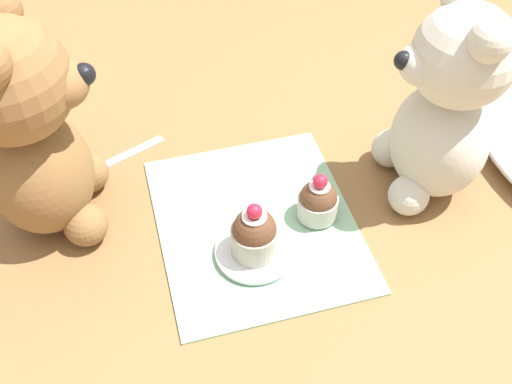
# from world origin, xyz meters

# --- Properties ---
(ground_plane) EXTENTS (4.00, 4.00, 0.00)m
(ground_plane) POSITION_xyz_m (0.00, 0.00, 0.00)
(ground_plane) COLOR olive
(knitted_placemat) EXTENTS (0.27, 0.23, 0.01)m
(knitted_placemat) POSITION_xyz_m (0.00, 0.00, 0.00)
(knitted_placemat) COLOR #8EBC99
(knitted_placemat) RESTS_ON ground_plane
(teddy_bear_cream) EXTENTS (0.14, 0.14, 0.26)m
(teddy_bear_cream) POSITION_xyz_m (-0.01, 0.22, 0.12)
(teddy_bear_cream) COLOR beige
(teddy_bear_cream) RESTS_ON ground_plane
(teddy_bear_tan) EXTENTS (0.14, 0.15, 0.27)m
(teddy_bear_tan) POSITION_xyz_m (-0.08, -0.23, 0.14)
(teddy_bear_tan) COLOR olive
(teddy_bear_tan) RESTS_ON ground_plane
(cupcake_near_cream_bear) EXTENTS (0.05, 0.05, 0.07)m
(cupcake_near_cream_bear) POSITION_xyz_m (0.01, 0.07, 0.03)
(cupcake_near_cream_bear) COLOR #B2ADA3
(cupcake_near_cream_bear) RESTS_ON knitted_placemat
(saucer_plate) EXTENTS (0.09, 0.09, 0.01)m
(saucer_plate) POSITION_xyz_m (0.05, -0.01, 0.01)
(saucer_plate) COLOR silver
(saucer_plate) RESTS_ON knitted_placemat
(cupcake_near_tan_bear) EXTENTS (0.05, 0.05, 0.07)m
(cupcake_near_tan_bear) POSITION_xyz_m (0.05, -0.01, 0.04)
(cupcake_near_tan_bear) COLOR #B2ADA3
(cupcake_near_tan_bear) RESTS_ON saucer_plate
(teaspoon) EXTENTS (0.05, 0.10, 0.01)m
(teaspoon) POSITION_xyz_m (-0.16, -0.13, 0.00)
(teaspoon) COLOR silver
(teaspoon) RESTS_ON ground_plane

